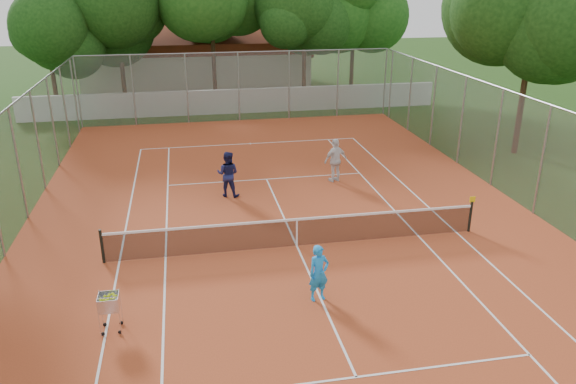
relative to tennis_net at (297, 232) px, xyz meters
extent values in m
plane|color=#1A390F|center=(0.00, 0.00, -0.51)|extent=(120.00, 120.00, 0.00)
cube|color=#AC4621|center=(0.00, 0.00, -0.50)|extent=(18.00, 34.00, 0.02)
cube|color=white|center=(0.00, 0.00, -0.49)|extent=(10.98, 23.78, 0.01)
cube|color=black|center=(0.00, 0.00, 0.00)|extent=(11.88, 0.10, 0.98)
cube|color=slate|center=(0.00, 0.00, 1.49)|extent=(18.00, 34.00, 4.00)
cube|color=silver|center=(0.00, 19.00, 0.24)|extent=(26.00, 0.30, 1.50)
cube|color=beige|center=(-2.00, 29.00, 1.69)|extent=(16.40, 9.00, 4.40)
cube|color=#10330C|center=(0.00, 22.00, 4.49)|extent=(29.00, 19.00, 10.00)
imported|color=#1B90EA|center=(-0.07, -3.19, 0.29)|extent=(0.64, 0.49, 1.56)
imported|color=#1A1E4F|center=(-1.75, 4.80, 0.41)|extent=(1.06, 0.95, 1.80)
imported|color=silver|center=(2.80, 5.64, 0.43)|extent=(1.17, 0.78, 1.84)
cube|color=silver|center=(-5.34, -3.64, 0.04)|extent=(0.66, 0.66, 1.07)
camera|label=1|loc=(-3.28, -15.77, 7.59)|focal=35.00mm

